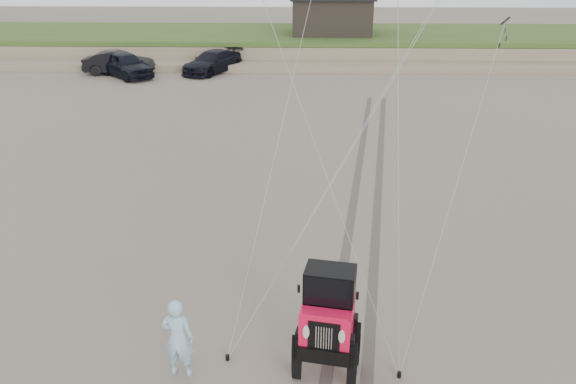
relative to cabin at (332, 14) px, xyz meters
name	(u,v)px	position (x,y,z in m)	size (l,w,h in m)	color
ground	(303,371)	(-2.00, -37.00, -3.24)	(160.00, 160.00, 0.00)	#6B6054
dune_ridge	(306,44)	(-2.00, 0.50, -2.42)	(160.00, 14.25, 1.73)	#7A6B54
cabin	(332,14)	(0.00, 0.00, 0.00)	(6.40, 5.40, 3.35)	black
truck_a	(126,65)	(-13.87, -8.82, -2.42)	(1.93, 4.79, 1.63)	black
truck_b	(119,63)	(-14.65, -7.84, -2.47)	(1.62, 4.64, 1.53)	black
truck_c	(212,62)	(-8.37, -7.23, -2.50)	(2.07, 5.08, 1.48)	black
jeep	(327,334)	(-1.55, -36.99, -2.33)	(2.10, 4.87, 1.81)	#F2103B
man	(178,338)	(-4.42, -37.13, -2.38)	(0.62, 0.41, 1.71)	#8ABDD6
stake_main	(227,358)	(-3.56, -36.70, -3.18)	(0.08, 0.08, 0.12)	black
stake_aux	(399,375)	(-0.12, -37.10, -3.18)	(0.08, 0.08, 0.12)	black
tire_tracks	(365,205)	(0.00, -29.00, -3.23)	(5.22, 29.74, 0.01)	#4C443D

